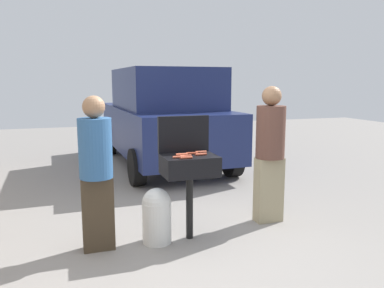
% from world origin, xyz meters
% --- Properties ---
extents(ground_plane, '(24.00, 24.00, 0.00)m').
position_xyz_m(ground_plane, '(0.00, 0.00, 0.00)').
color(ground_plane, gray).
extents(bbq_grill, '(0.60, 0.44, 0.96)m').
position_xyz_m(bbq_grill, '(0.13, 0.25, 0.81)').
color(bbq_grill, black).
rests_on(bbq_grill, ground).
extents(grill_lid_open, '(0.60, 0.05, 0.42)m').
position_xyz_m(grill_lid_open, '(0.13, 0.47, 1.17)').
color(grill_lid_open, black).
rests_on(grill_lid_open, bbq_grill).
extents(hot_dog_0, '(0.13, 0.03, 0.03)m').
position_xyz_m(hot_dog_0, '(0.04, 0.09, 0.97)').
color(hot_dog_0, '#B74C33').
rests_on(hot_dog_0, bbq_grill).
extents(hot_dog_1, '(0.13, 0.04, 0.03)m').
position_xyz_m(hot_dog_1, '(0.18, 0.31, 0.97)').
color(hot_dog_1, '#AD4228').
rests_on(hot_dog_1, bbq_grill).
extents(hot_dog_2, '(0.13, 0.03, 0.03)m').
position_xyz_m(hot_dog_2, '(0.25, 0.22, 0.97)').
color(hot_dog_2, '#B74C33').
rests_on(hot_dog_2, bbq_grill).
extents(hot_dog_3, '(0.13, 0.04, 0.03)m').
position_xyz_m(hot_dog_3, '(0.05, 0.28, 0.97)').
color(hot_dog_3, '#C6593D').
rests_on(hot_dog_3, bbq_grill).
extents(hot_dog_4, '(0.13, 0.03, 0.03)m').
position_xyz_m(hot_dog_4, '(0.04, 0.25, 0.97)').
color(hot_dog_4, '#AD4228').
rests_on(hot_dog_4, bbq_grill).
extents(hot_dog_5, '(0.13, 0.03, 0.03)m').
position_xyz_m(hot_dog_5, '(0.06, 0.18, 0.97)').
color(hot_dog_5, '#B74C33').
rests_on(hot_dog_5, bbq_grill).
extents(hot_dog_6, '(0.13, 0.03, 0.03)m').
position_xyz_m(hot_dog_6, '(-0.02, 0.15, 0.97)').
color(hot_dog_6, '#C6593D').
rests_on(hot_dog_6, bbq_grill).
extents(hot_dog_7, '(0.13, 0.03, 0.03)m').
position_xyz_m(hot_dog_7, '(0.30, 0.35, 0.97)').
color(hot_dog_7, '#C6593D').
rests_on(hot_dog_7, bbq_grill).
extents(propane_tank, '(0.32, 0.32, 0.62)m').
position_xyz_m(propane_tank, '(-0.25, 0.25, 0.32)').
color(propane_tank, silver).
rests_on(propane_tank, ground).
extents(person_left, '(0.34, 0.34, 1.63)m').
position_xyz_m(person_left, '(-0.87, 0.28, 0.88)').
color(person_left, '#3F3323').
rests_on(person_left, ground).
extents(person_right, '(0.36, 0.36, 1.71)m').
position_xyz_m(person_right, '(1.25, 0.47, 0.93)').
color(person_right, gray).
rests_on(person_right, ground).
extents(parked_minivan, '(2.15, 4.46, 2.02)m').
position_xyz_m(parked_minivan, '(0.83, 4.20, 1.03)').
color(parked_minivan, navy).
rests_on(parked_minivan, ground).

